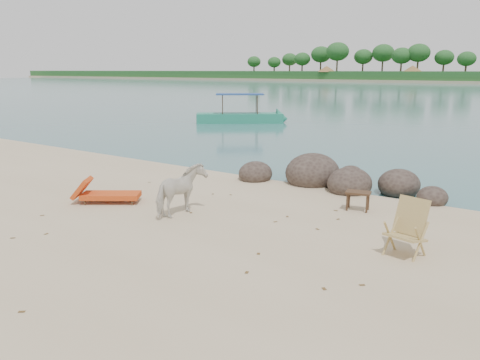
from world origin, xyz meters
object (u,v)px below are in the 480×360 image
object	(u,v)px
boulders	(331,178)
cow	(181,192)
lounge_chair	(111,193)
boat_near	(240,99)
deck_chair	(406,230)
side_table	(358,202)

from	to	relation	value
boulders	cow	distance (m)	5.27
lounge_chair	boulders	bearing A→B (deg)	17.80
cow	boat_near	bearing A→B (deg)	-61.47
cow	boat_near	size ratio (longest dim) A/B	0.22
boulders	deck_chair	world-z (taller)	deck_chair
cow	deck_chair	world-z (taller)	cow
side_table	lounge_chair	xyz separation A→B (m)	(-5.72, -3.08, 0.04)
side_table	boat_near	size ratio (longest dim) A/B	0.09
boulders	lounge_chair	size ratio (longest dim) A/B	3.32
boulders	deck_chair	distance (m)	5.69
boat_near	cow	bearing A→B (deg)	-95.81
boat_near	side_table	bearing A→B (deg)	-83.80
cow	deck_chair	size ratio (longest dim) A/B	1.34
lounge_chair	cow	bearing A→B (deg)	-28.13
side_table	boulders	bearing A→B (deg)	116.44
deck_chair	boat_near	xyz separation A→B (m)	(-16.22, 17.79, 1.06)
boulders	side_table	bearing A→B (deg)	-51.54
side_table	cow	bearing A→B (deg)	-152.52
boulders	cow	xyz separation A→B (m)	(-1.74, -4.96, 0.37)
boulders	boat_near	xyz separation A→B (m)	(-12.70, 13.32, 1.37)
boulders	side_table	world-z (taller)	boulders
cow	lounge_chair	size ratio (longest dim) A/B	0.75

